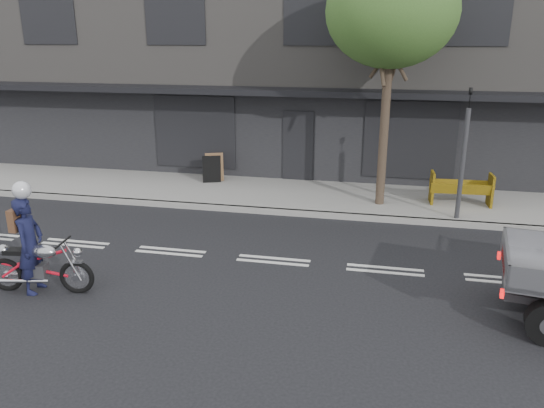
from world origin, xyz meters
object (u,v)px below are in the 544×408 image
(motorcycle, at_px, (40,265))
(sandwich_board, at_px, (212,169))
(street_tree, at_px, (392,12))
(rider, at_px, (30,245))
(traffic_light_pole, at_px, (463,162))
(construction_barrier, at_px, (462,190))

(motorcycle, distance_m, sandwich_board, 7.66)
(street_tree, bearing_deg, rider, -134.41)
(street_tree, xyz_separation_m, traffic_light_pole, (2.00, -0.85, -3.63))
(street_tree, height_order, rider, street_tree)
(rider, relative_size, sandwich_board, 2.04)
(street_tree, distance_m, traffic_light_pole, 4.23)
(motorcycle, bearing_deg, rider, 172.46)
(rider, relative_size, construction_barrier, 1.12)
(traffic_light_pole, bearing_deg, sandwich_board, 165.32)
(motorcycle, relative_size, rider, 1.11)
(traffic_light_pole, distance_m, motorcycle, 10.08)
(rider, bearing_deg, street_tree, -51.99)
(sandwich_board, bearing_deg, motorcycle, -118.16)
(street_tree, relative_size, sandwich_board, 7.33)
(street_tree, xyz_separation_m, rider, (-6.40, -6.54, -4.34))
(motorcycle, relative_size, construction_barrier, 1.23)
(street_tree, height_order, construction_barrier, street_tree)
(traffic_light_pole, xyz_separation_m, motorcycle, (-8.25, -5.69, -1.10))
(street_tree, relative_size, motorcycle, 3.25)
(motorcycle, bearing_deg, traffic_light_pole, 26.99)
(rider, distance_m, construction_barrier, 10.92)
(traffic_light_pole, bearing_deg, construction_barrier, 77.97)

